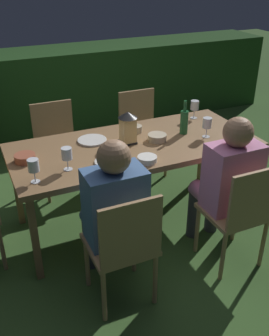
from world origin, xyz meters
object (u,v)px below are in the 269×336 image
Objects in this scene: dining_table at (134,149)px; bowl_olives at (135,129)px; plate_a at (109,162)px; wine_glass_a at (33,166)px; bowl_dip at (157,137)px; person_in_blue at (112,209)px; chair_side_left_a at (124,245)px; person_in_pink at (226,180)px; plate_b at (92,140)px; chair_side_right_b at (141,129)px; wine_glass_c at (195,106)px; chair_side_right_a at (57,143)px; wine_glass_b at (207,124)px; bowl_salad at (147,159)px; green_bottle_on_table at (184,121)px; chair_side_left_b at (240,211)px; bowl_bread at (25,158)px; wine_glass_d at (67,155)px; lantern_centerpiece at (128,126)px.

bowl_olives reaches higher than dining_table.
wine_glass_a is at bearing -174.17° from plate_a.
bowl_olives is 0.25m from bowl_dip.
chair_side_left_a is at bearing -90.00° from person_in_blue.
plate_b is (-0.75, 0.83, 0.12)m from person_in_pink.
chair_side_right_b is 5.15× the size of wine_glass_c.
chair_side_right_a is 0.88m from bowl_olives.
wine_glass_b is at bearing 6.69° from plate_a.
bowl_olives is 0.79× the size of bowl_salad.
green_bottle_on_table is (0.47, 0.02, 0.16)m from dining_table.
bowl_salad is at bearing -113.06° from chair_side_right_b.
bowl_dip is at bearing 52.17° from bowl_salad.
bowl_olives is at bearing 62.13° from chair_side_left_a.
chair_side_right_b reaches higher than bowl_dip.
chair_side_left_b is 3.64× the size of plate_b.
person_in_blue reaches higher than green_bottle_on_table.
wine_glass_b is 0.43m from bowl_dip.
wine_glass_c is at bearing 71.66° from wine_glass_b.
bowl_bread is (-0.97, -0.17, -0.00)m from bowl_olives.
chair_side_left_b is 5.15× the size of wine_glass_c.
wine_glass_c is 0.63m from bowl_dip.
chair_side_left_a is 5.15× the size of wine_glass_c.
bowl_bread is at bearing -149.12° from chair_side_right_b.
green_bottle_on_table reaches higher than chair_side_right_a.
wine_glass_c is 0.71× the size of plate_b.
wine_glass_b is 1.09× the size of bowl_dip.
wine_glass_c is at bearing 72.59° from person_in_pink.
dining_table is 0.81m from wine_glass_c.
wine_glass_a is 1.09m from bowl_olives.
chair_side_right_b is 1.33m from plate_a.
wine_glass_d is at bearing 149.37° from chair_side_left_b.
wine_glass_c is at bearing 21.52° from dining_table.
person_in_pink is 0.93m from bowl_olives.
chair_side_right_a is 4.05× the size of plate_a.
dining_table is 0.21m from lantern_centerpiece.
chair_side_right_a is at bearing 118.33° from dining_table.
plate_a is at bearing 151.63° from person_in_pink.
chair_side_left_b is at bearing -33.84° from bowl_bread.
chair_side_left_b is at bearing -61.67° from chair_side_right_a.
person_in_pink is at bearing -22.19° from wine_glass_d.
bowl_olives is (-0.34, -0.62, 0.29)m from chair_side_right_b.
chair_side_left_b reaches higher than bowl_olives.
bowl_olives is 0.57m from bowl_salad.
bowl_olives reaches higher than bowl_salad.
lantern_centerpiece reaches higher than bowl_olives.
wine_glass_b and wine_glass_c have the same top height.
chair_side_left_b is 5.60× the size of bowl_bread.
lantern_centerpiece reaches higher than plate_b.
person_in_blue reaches higher than chair_side_left_b.
person_in_blue is 1.20m from wine_glass_b.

